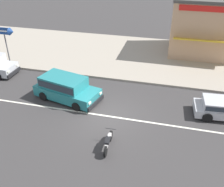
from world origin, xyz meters
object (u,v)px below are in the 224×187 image
object	(u,v)px
minivan_teal_2	(66,87)
shopfront_corner_warung	(206,25)
hatchback_silver_5	(224,108)
arrow_signboard	(9,34)
motorcycle_2	(108,141)

from	to	relation	value
minivan_teal_2	shopfront_corner_warung	world-z (taller)	shopfront_corner_warung
hatchback_silver_5	shopfront_corner_warung	distance (m)	10.49
hatchback_silver_5	shopfront_corner_warung	world-z (taller)	shopfront_corner_warung
hatchback_silver_5	arrow_signboard	distance (m)	16.87
minivan_teal_2	hatchback_silver_5	xyz separation A→B (m)	(10.07, 0.43, -0.26)
hatchback_silver_5	motorcycle_2	xyz separation A→B (m)	(-6.06, -4.44, -0.17)
motorcycle_2	arrow_signboard	size ratio (longest dim) A/B	0.57
hatchback_silver_5	arrow_signboard	bearing A→B (deg)	168.18
hatchback_silver_5	motorcycle_2	distance (m)	7.52
minivan_teal_2	hatchback_silver_5	distance (m)	10.09
minivan_teal_2	shopfront_corner_warung	distance (m)	14.20
minivan_teal_2	arrow_signboard	bearing A→B (deg)	148.52
motorcycle_2	hatchback_silver_5	bearing A→B (deg)	36.20
hatchback_silver_5	shopfront_corner_warung	xyz separation A→B (m)	(-0.89, 10.25, 2.08)
hatchback_silver_5	arrow_signboard	xyz separation A→B (m)	(-16.38, 3.43, 2.19)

